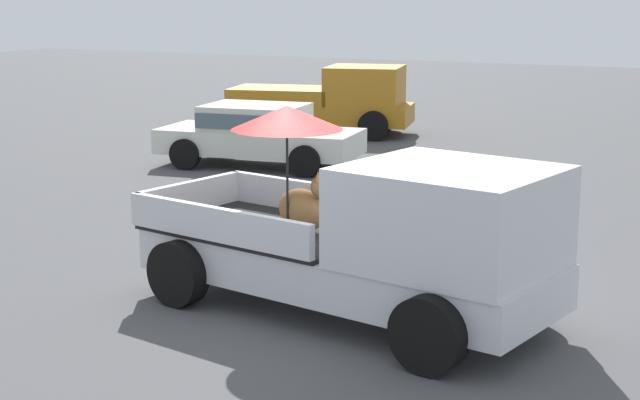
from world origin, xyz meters
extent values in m
plane|color=#4C4C4F|center=(0.00, 0.00, 0.00)|extent=(80.00, 80.00, 0.00)
cylinder|color=black|center=(1.91, 0.62, 0.40)|extent=(0.84, 0.43, 0.80)
cylinder|color=black|center=(1.53, -1.30, 0.40)|extent=(0.84, 0.43, 0.80)
cylinder|color=black|center=(-1.53, 1.30, 0.40)|extent=(0.84, 0.43, 0.80)
cylinder|color=black|center=(-1.91, -0.62, 0.40)|extent=(0.84, 0.43, 0.80)
cube|color=silver|center=(0.00, 0.00, 0.57)|extent=(5.25, 2.74, 0.50)
cube|color=silver|center=(1.37, -0.27, 1.36)|extent=(2.42, 2.23, 1.08)
cube|color=#4C606B|center=(2.35, -0.47, 1.56)|extent=(0.39, 1.70, 0.64)
cube|color=black|center=(-1.13, 0.22, 0.85)|extent=(3.10, 2.35, 0.06)
cube|color=silver|center=(-0.95, 1.13, 1.08)|extent=(2.77, 0.64, 0.40)
cube|color=silver|center=(-1.31, -0.68, 1.08)|extent=(2.77, 0.64, 0.40)
cube|color=silver|center=(-2.45, 0.49, 1.08)|extent=(0.46, 1.82, 0.40)
ellipsoid|color=olive|center=(-0.64, 0.19, 1.14)|extent=(0.73, 0.45, 0.52)
sphere|color=olive|center=(-0.35, 0.13, 1.46)|extent=(0.33, 0.33, 0.28)
cone|color=olive|center=(-0.33, 0.21, 1.60)|extent=(0.11, 0.11, 0.12)
cone|color=olive|center=(-0.36, 0.06, 1.60)|extent=(0.11, 0.11, 0.12)
cylinder|color=black|center=(-0.77, 0.06, 1.52)|extent=(0.04, 0.04, 1.28)
cone|color=red|center=(-0.77, 0.06, 2.26)|extent=(1.56, 1.56, 0.28)
cylinder|color=black|center=(-5.41, 14.34, 0.38)|extent=(0.80, 0.42, 0.76)
cylinder|color=black|center=(-4.98, 12.49, 0.38)|extent=(0.80, 0.42, 0.76)
cylinder|color=black|center=(-8.53, 13.62, 0.38)|extent=(0.80, 0.42, 0.76)
cylinder|color=black|center=(-8.10, 11.77, 0.38)|extent=(0.80, 0.42, 0.76)
cube|color=#B27219|center=(-6.76, 13.06, 0.55)|extent=(5.08, 2.84, 0.50)
cube|color=#B27219|center=(-5.59, 13.33, 1.30)|extent=(2.26, 2.18, 1.00)
cube|color=#B27219|center=(-7.73, 12.83, 1.00)|extent=(3.04, 2.36, 0.40)
cylinder|color=black|center=(-4.53, 9.14, 0.33)|extent=(0.68, 0.30, 0.66)
cylinder|color=black|center=(-4.30, 7.39, 0.33)|extent=(0.68, 0.30, 0.66)
cylinder|color=black|center=(-7.20, 8.78, 0.33)|extent=(0.68, 0.30, 0.66)
cylinder|color=black|center=(-6.97, 7.04, 0.33)|extent=(0.68, 0.30, 0.66)
cube|color=silver|center=(-5.75, 8.09, 0.55)|extent=(4.49, 2.31, 0.52)
cube|color=silver|center=(-5.85, 8.08, 1.05)|extent=(2.29, 1.86, 0.56)
cube|color=#4C606B|center=(-5.85, 8.08, 1.05)|extent=(2.24, 1.93, 0.32)
camera|label=1|loc=(4.59, -9.93, 3.72)|focal=54.65mm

